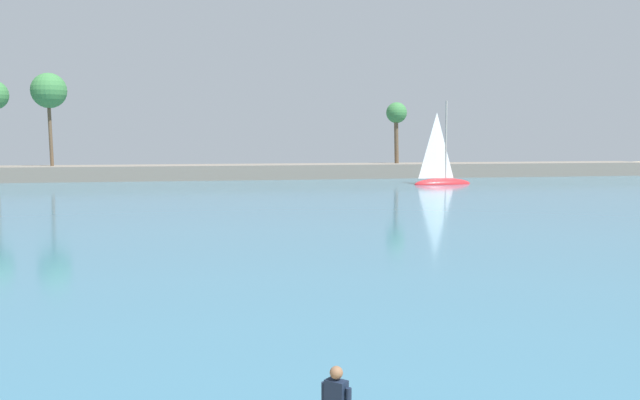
{
  "coord_description": "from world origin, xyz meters",
  "views": [
    {
      "loc": [
        -2.08,
        -1.18,
        5.24
      ],
      "look_at": [
        1.48,
        17.34,
        3.52
      ],
      "focal_mm": 39.25,
      "sensor_mm": 36.0,
      "label": 1
    }
  ],
  "objects": [
    {
      "name": "sea",
      "position": [
        0.0,
        66.98,
        0.03
      ],
      "size": [
        220.0,
        114.73,
        0.06
      ],
      "primitive_type": "cube",
      "color": "#386B84",
      "rests_on": "ground"
    },
    {
      "name": "palm_headland",
      "position": [
        -3.15,
        84.31,
        2.14
      ],
      "size": [
        115.67,
        6.0,
        12.52
      ],
      "color": "slate",
      "rests_on": "ground"
    },
    {
      "name": "sailboat_near_shore",
      "position": [
        25.12,
        70.56,
        0.93
      ],
      "size": [
        6.87,
        2.84,
        9.66
      ],
      "color": "red",
      "rests_on": "sea"
    }
  ]
}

